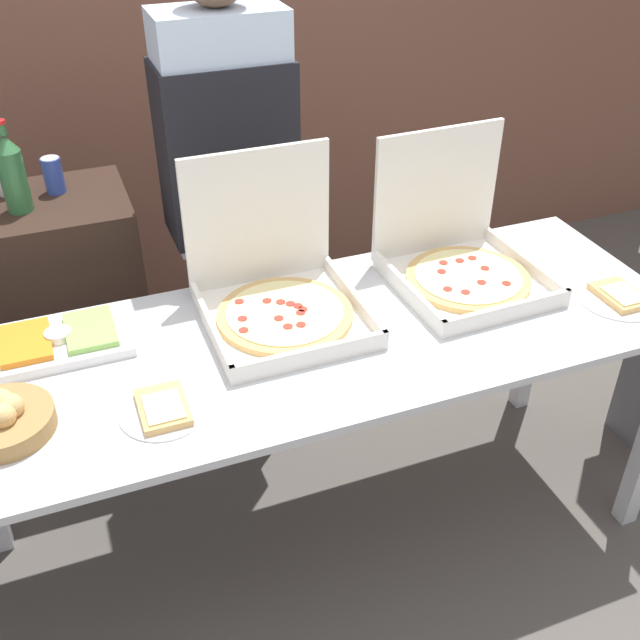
# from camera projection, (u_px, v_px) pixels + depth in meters

# --- Properties ---
(ground_plane) EXTENTS (16.00, 16.00, 0.00)m
(ground_plane) POSITION_uv_depth(u_px,v_px,m) (320.00, 531.00, 2.65)
(ground_plane) COLOR #514C47
(brick_wall_behind) EXTENTS (10.00, 0.06, 2.80)m
(brick_wall_behind) POSITION_uv_depth(u_px,v_px,m) (176.00, 12.00, 3.16)
(brick_wall_behind) COLOR brown
(brick_wall_behind) RESTS_ON ground_plane
(buffet_table) EXTENTS (2.19, 0.78, 0.86)m
(buffet_table) POSITION_uv_depth(u_px,v_px,m) (320.00, 363.00, 2.22)
(buffet_table) COLOR silver
(buffet_table) RESTS_ON ground_plane
(pizza_box_far_left) EXTENTS (0.46, 0.47, 0.45)m
(pizza_box_far_left) POSITION_uv_depth(u_px,v_px,m) (278.00, 290.00, 2.21)
(pizza_box_far_left) COLOR silver
(pizza_box_far_left) RESTS_ON buffet_table
(pizza_box_near_left) EXTENTS (0.46, 0.48, 0.44)m
(pizza_box_near_left) POSITION_uv_depth(u_px,v_px,m) (460.00, 257.00, 2.38)
(pizza_box_near_left) COLOR silver
(pizza_box_near_left) RESTS_ON buffet_table
(paper_plate_front_right) EXTENTS (0.22, 0.22, 0.03)m
(paper_plate_front_right) POSITION_uv_depth(u_px,v_px,m) (163.00, 409.00, 1.88)
(paper_plate_front_right) COLOR white
(paper_plate_front_right) RESTS_ON buffet_table
(paper_plate_front_center) EXTENTS (0.26, 0.26, 0.03)m
(paper_plate_front_center) POSITION_uv_depth(u_px,v_px,m) (620.00, 297.00, 2.31)
(paper_plate_front_center) COLOR white
(paper_plate_front_center) RESTS_ON buffet_table
(veggie_tray) EXTENTS (0.39, 0.25, 0.05)m
(veggie_tray) POSITION_uv_depth(u_px,v_px,m) (59.00, 341.00, 2.10)
(veggie_tray) COLOR white
(veggie_tray) RESTS_ON buffet_table
(bread_basket) EXTENTS (0.25, 0.25, 0.10)m
(bread_basket) POSITION_uv_depth(u_px,v_px,m) (2.00, 419.00, 1.81)
(bread_basket) COLOR #9E7542
(bread_basket) RESTS_ON buffet_table
(sideboard_podium) EXTENTS (0.57, 0.45, 1.02)m
(sideboard_podium) POSITION_uv_depth(u_px,v_px,m) (69.00, 326.00, 2.80)
(sideboard_podium) COLOR black
(sideboard_podium) RESTS_ON ground_plane
(soda_bottle) EXTENTS (0.08, 0.08, 0.30)m
(soda_bottle) POSITION_uv_depth(u_px,v_px,m) (12.00, 173.00, 2.38)
(soda_bottle) COLOR #2D6638
(soda_bottle) RESTS_ON sideboard_podium
(soda_can_silver) EXTENTS (0.07, 0.07, 0.12)m
(soda_can_silver) POSITION_uv_depth(u_px,v_px,m) (5.00, 177.00, 2.53)
(soda_can_silver) COLOR silver
(soda_can_silver) RESTS_ON sideboard_podium
(soda_can_colored) EXTENTS (0.07, 0.07, 0.12)m
(soda_can_colored) POSITION_uv_depth(u_px,v_px,m) (53.00, 175.00, 2.54)
(soda_can_colored) COLOR #334CB2
(soda_can_colored) RESTS_ON sideboard_podium
(person_server_vest) EXTENTS (0.42, 0.24, 1.85)m
(person_server_vest) POSITION_uv_depth(u_px,v_px,m) (230.00, 193.00, 2.51)
(person_server_vest) COLOR #2D2D38
(person_server_vest) RESTS_ON ground_plane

